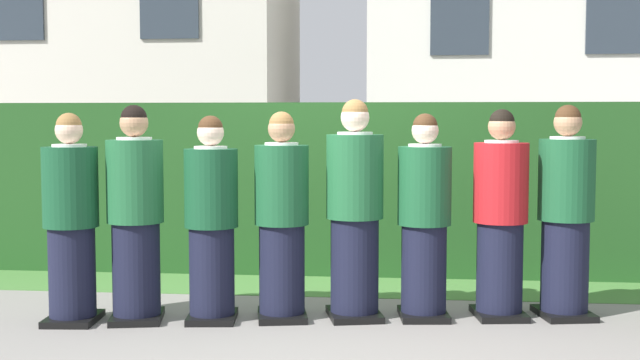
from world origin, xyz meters
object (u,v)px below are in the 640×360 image
object	(u,v)px
student_front_row_0	(71,224)
student_front_row_2	(211,224)
student_front_row_1	(136,219)
student_front_row_4	(355,215)
student_in_red_blazer	(500,219)
student_front_row_3	(282,221)
student_front_row_5	(424,222)
student_front_row_7	(566,217)

from	to	relation	value
student_front_row_0	student_front_row_2	distance (m)	1.03
student_front_row_1	student_front_row_4	size ratio (longest dim) A/B	0.97
student_front_row_2	student_in_red_blazer	world-z (taller)	student_in_red_blazer
student_front_row_0	student_in_red_blazer	xyz separation A→B (m)	(3.16, 0.49, 0.01)
student_front_row_3	student_front_row_5	distance (m)	1.07
student_front_row_1	student_front_row_7	distance (m)	3.23
student_in_red_blazer	student_front_row_7	xyz separation A→B (m)	(0.49, 0.06, 0.02)
student_front_row_1	student_front_row_5	xyz separation A→B (m)	(2.13, 0.31, -0.03)
student_front_row_5	student_in_red_blazer	size ratio (longest dim) A/B	0.98
student_front_row_5	student_front_row_2	bearing A→B (deg)	-171.26
student_front_row_1	student_in_red_blazer	size ratio (longest dim) A/B	1.02
student_front_row_3	student_front_row_2	bearing A→B (deg)	-168.53
student_front_row_4	student_front_row_7	size ratio (longest dim) A/B	1.03
student_front_row_3	student_front_row_0	bearing A→B (deg)	-169.95
student_front_row_0	student_in_red_blazer	size ratio (longest dim) A/B	0.98
student_front_row_5	student_front_row_7	world-z (taller)	student_front_row_7
student_front_row_0	student_in_red_blazer	distance (m)	3.20
student_front_row_1	student_front_row_3	bearing A→B (deg)	8.91
student_front_row_2	student_front_row_5	distance (m)	1.59
student_front_row_5	student_in_red_blazer	bearing A→B (deg)	8.44
student_front_row_0	student_front_row_5	distance (m)	2.62
student_front_row_2	student_in_red_blazer	bearing A→B (deg)	8.66
student_front_row_2	student_front_row_4	distance (m)	1.07
student_front_row_1	student_front_row_2	distance (m)	0.56
student_front_row_1	student_front_row_4	distance (m)	1.63
student_front_row_0	student_front_row_3	distance (m)	1.55
student_front_row_5	student_front_row_1	bearing A→B (deg)	-171.83
student_front_row_4	student_front_row_2	bearing A→B (deg)	-169.63
student_front_row_2	student_front_row_4	size ratio (longest dim) A/B	0.93
student_in_red_blazer	student_front_row_7	world-z (taller)	student_front_row_7
student_front_row_3	student_in_red_blazer	bearing A→B (deg)	7.77
student_front_row_5	student_front_row_7	xyz separation A→B (m)	(1.06, 0.15, 0.03)
student_front_row_0	student_front_row_5	bearing A→B (deg)	8.97
student_front_row_1	student_front_row_7	world-z (taller)	student_front_row_7
student_front_row_0	student_front_row_2	bearing A→B (deg)	9.33
student_front_row_0	student_front_row_2	size ratio (longest dim) A/B	1.01
student_front_row_0	student_front_row_3	xyz separation A→B (m)	(1.53, 0.27, 0.00)
student_front_row_0	student_front_row_4	world-z (taller)	student_front_row_4
student_front_row_2	student_front_row_4	world-z (taller)	student_front_row_4
student_front_row_4	student_front_row_3	bearing A→B (deg)	-170.68
student_front_row_0	student_front_row_4	size ratio (longest dim) A/B	0.94
student_front_row_4	student_front_row_7	xyz separation A→B (m)	(1.59, 0.19, -0.02)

